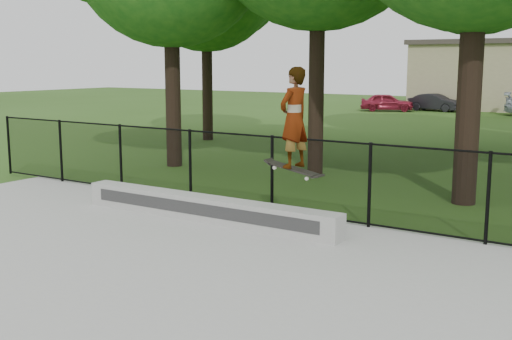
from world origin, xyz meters
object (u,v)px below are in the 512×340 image
object	(u,v)px
grind_ledge	(205,208)
car_a	(387,102)
skater_airborne	(294,120)
car_b	(435,102)

from	to	relation	value
grind_ledge	car_a	distance (m)	28.78
car_a	skater_airborne	size ratio (longest dim) A/B	1.76
car_b	skater_airborne	world-z (taller)	skater_airborne
grind_ledge	skater_airborne	distance (m)	2.60
car_a	skater_airborne	xyz separation A→B (m)	(9.51, -27.92, 1.47)
skater_airborne	car_b	bearing A→B (deg)	103.48
grind_ledge	car_a	world-z (taller)	car_a
car_b	car_a	bearing A→B (deg)	132.14
car_b	skater_airborne	distance (m)	30.43
car_a	car_b	bearing A→B (deg)	-79.52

